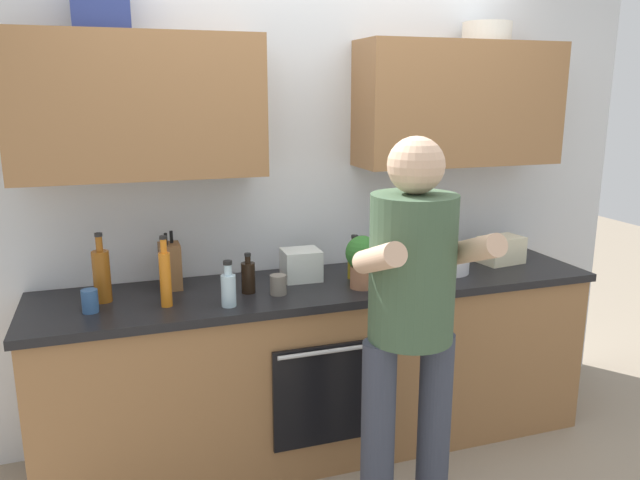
{
  "coord_description": "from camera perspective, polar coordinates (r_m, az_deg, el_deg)",
  "views": [
    {
      "loc": [
        -0.98,
        -2.83,
        1.84
      ],
      "look_at": [
        -0.05,
        -0.1,
        1.15
      ],
      "focal_mm": 34.83,
      "sensor_mm": 36.0,
      "label": 1
    }
  ],
  "objects": [
    {
      "name": "person_standing",
      "position": [
        2.5,
        8.39,
        -6.42
      ],
      "size": [
        0.49,
        0.45,
        1.68
      ],
      "color": "#383D4C",
      "rests_on": "ground"
    },
    {
      "name": "bottle_oil",
      "position": [
        3.2,
        3.17,
        -1.91
      ],
      "size": [
        0.07,
        0.07,
        0.23
      ],
      "color": "olive",
      "rests_on": "counter"
    },
    {
      "name": "ground_plane",
      "position": [
        3.52,
        0.3,
        -18.1
      ],
      "size": [
        12.0,
        12.0,
        0.0
      ],
      "primitive_type": "plane",
      "color": "gray"
    },
    {
      "name": "counter",
      "position": [
        3.3,
        0.31,
        -11.42
      ],
      "size": [
        2.84,
        0.67,
        0.9
      ],
      "color": "olive",
      "rests_on": "ground"
    },
    {
      "name": "mixing_bowl",
      "position": [
        3.38,
        11.56,
        -2.14
      ],
      "size": [
        0.24,
        0.24,
        0.09
      ],
      "primitive_type": "cylinder",
      "color": "silver",
      "rests_on": "counter"
    },
    {
      "name": "bottle_juice",
      "position": [
        2.85,
        -14.02,
        -3.28
      ],
      "size": [
        0.05,
        0.05,
        0.32
      ],
      "color": "orange",
      "rests_on": "counter"
    },
    {
      "name": "bottle_syrup",
      "position": [
        3.0,
        -19.42,
        -3.03
      ],
      "size": [
        0.08,
        0.08,
        0.32
      ],
      "color": "#8C4C14",
      "rests_on": "counter"
    },
    {
      "name": "cup_coffee",
      "position": [
        3.18,
        8.56,
        -2.9
      ],
      "size": [
        0.09,
        0.09,
        0.1
      ],
      "primitive_type": "cylinder",
      "color": "white",
      "rests_on": "counter"
    },
    {
      "name": "cup_tea",
      "position": [
        2.9,
        -20.38,
        -5.28
      ],
      "size": [
        0.07,
        0.07,
        0.1
      ],
      "primitive_type": "cylinder",
      "color": "#33598C",
      "rests_on": "counter"
    },
    {
      "name": "back_wall_unit",
      "position": [
        3.27,
        -1.32,
        7.38
      ],
      "size": [
        4.0,
        0.38,
        2.5
      ],
      "color": "silver",
      "rests_on": "ground"
    },
    {
      "name": "cup_stoneware",
      "position": [
        2.96,
        -3.86,
        -4.12
      ],
      "size": [
        0.08,
        0.08,
        0.09
      ],
      "primitive_type": "cylinder",
      "color": "slate",
      "rests_on": "counter"
    },
    {
      "name": "grocery_bag_rice",
      "position": [
        3.63,
        16.3,
        -0.87
      ],
      "size": [
        0.25,
        0.19,
        0.15
      ],
      "primitive_type": "cube",
      "rotation": [
        0.0,
        0.0,
        0.14
      ],
      "color": "beige",
      "rests_on": "counter"
    },
    {
      "name": "knife_block",
      "position": [
        3.12,
        -13.6,
        -2.32
      ],
      "size": [
        0.1,
        0.14,
        0.28
      ],
      "color": "brown",
      "rests_on": "counter"
    },
    {
      "name": "grocery_bag_produce",
      "position": [
        3.18,
        -1.75,
        -2.28
      ],
      "size": [
        0.19,
        0.17,
        0.16
      ],
      "primitive_type": "cube",
      "rotation": [
        0.0,
        0.0,
        -0.03
      ],
      "color": "silver",
      "rests_on": "counter"
    },
    {
      "name": "bottle_soy",
      "position": [
        2.99,
        -6.61,
        -3.38
      ],
      "size": [
        0.07,
        0.07,
        0.2
      ],
      "color": "black",
      "rests_on": "counter"
    },
    {
      "name": "potted_herb",
      "position": [
        3.03,
        3.92,
        -1.73
      ],
      "size": [
        0.17,
        0.17,
        0.26
      ],
      "color": "#9E6647",
      "rests_on": "counter"
    },
    {
      "name": "bottle_water",
      "position": [
        2.81,
        -8.41,
        -4.38
      ],
      "size": [
        0.07,
        0.07,
        0.21
      ],
      "color": "silver",
      "rests_on": "counter"
    }
  ]
}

